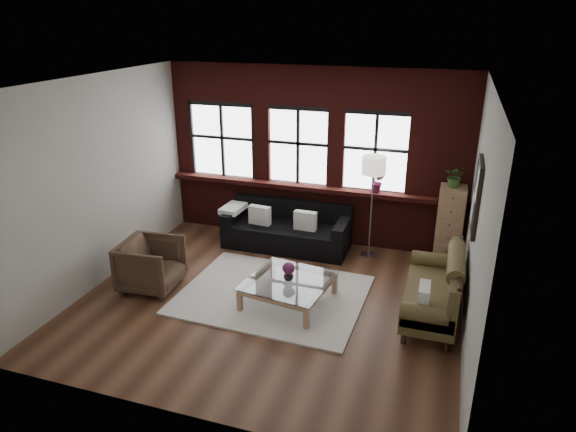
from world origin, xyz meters
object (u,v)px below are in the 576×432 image
(drawer_chest, at_px, (449,226))
(coffee_table, at_px, (289,292))
(vintage_settee, at_px, (432,286))
(floor_lamp, at_px, (372,204))
(dark_sofa, at_px, (287,226))
(armchair, at_px, (151,265))
(vase, at_px, (289,275))

(drawer_chest, bearing_deg, coffee_table, -136.61)
(vintage_settee, distance_m, floor_lamp, 2.10)
(dark_sofa, xyz_separation_m, floor_lamp, (1.50, 0.10, 0.57))
(vintage_settee, relative_size, drawer_chest, 1.30)
(vintage_settee, relative_size, coffee_table, 1.55)
(armchair, relative_size, drawer_chest, 0.62)
(vintage_settee, height_order, armchair, vintage_settee)
(dark_sofa, height_order, drawer_chest, drawer_chest)
(dark_sofa, xyz_separation_m, drawer_chest, (2.80, 0.17, 0.29))
(dark_sofa, bearing_deg, vintage_settee, -30.99)
(vintage_settee, relative_size, vase, 11.54)
(coffee_table, xyz_separation_m, floor_lamp, (0.86, 1.97, 0.79))
(vase, bearing_deg, coffee_table, -90.00)
(armchair, relative_size, vase, 5.53)
(dark_sofa, xyz_separation_m, vase, (0.64, -1.87, 0.05))
(drawer_chest, bearing_deg, dark_sofa, -176.44)
(armchair, distance_m, vase, 2.18)
(coffee_table, distance_m, drawer_chest, 3.02)
(drawer_chest, height_order, floor_lamp, floor_lamp)
(armchair, bearing_deg, vintage_settee, -87.73)
(vintage_settee, height_order, drawer_chest, drawer_chest)
(coffee_table, bearing_deg, dark_sofa, 108.81)
(armchair, bearing_deg, floor_lamp, -58.77)
(armchair, height_order, floor_lamp, floor_lamp)
(armchair, xyz_separation_m, vase, (2.17, 0.21, 0.06))
(floor_lamp, bearing_deg, dark_sofa, -176.36)
(vintage_settee, xyz_separation_m, armchair, (-4.17, -0.50, -0.09))
(coffee_table, bearing_deg, drawer_chest, 43.39)
(armchair, height_order, vase, armchair)
(drawer_chest, relative_size, floor_lamp, 0.71)
(armchair, distance_m, floor_lamp, 3.78)
(vase, distance_m, floor_lamp, 2.21)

